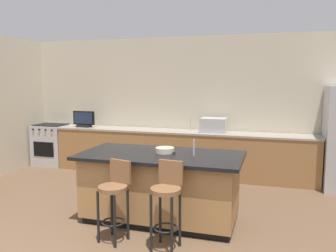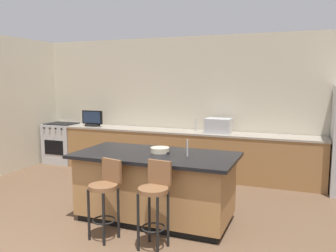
# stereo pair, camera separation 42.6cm
# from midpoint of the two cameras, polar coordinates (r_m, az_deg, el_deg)

# --- Properties ---
(wall_back) EXTENTS (7.45, 0.12, 2.76)m
(wall_back) POSITION_cam_midpoint_polar(r_m,az_deg,el_deg) (7.18, 6.13, 3.41)
(wall_back) COLOR beige
(wall_back) RESTS_ON ground_plane
(counter_back) EXTENTS (5.22, 0.62, 0.89)m
(counter_back) POSITION_cam_midpoint_polar(r_m,az_deg,el_deg) (6.97, 4.57, -4.44)
(counter_back) COLOR #9E7042
(counter_back) RESTS_ON ground_plane
(kitchen_island) EXTENTS (2.16, 1.09, 0.91)m
(kitchen_island) POSITION_cam_midpoint_polar(r_m,az_deg,el_deg) (4.77, 0.51, -9.81)
(kitchen_island) COLOR black
(kitchen_island) RESTS_ON ground_plane
(range_oven) EXTENTS (0.72, 0.63, 0.91)m
(range_oven) POSITION_cam_midpoint_polar(r_m,az_deg,el_deg) (8.31, -15.49, -2.70)
(range_oven) COLOR #B7BABF
(range_oven) RESTS_ON ground_plane
(microwave) EXTENTS (0.48, 0.36, 0.28)m
(microwave) POSITION_cam_midpoint_polar(r_m,az_deg,el_deg) (6.71, 10.08, 0.05)
(microwave) COLOR #B7BABF
(microwave) RESTS_ON counter_back
(tv_monitor) EXTENTS (0.49, 0.16, 0.34)m
(tv_monitor) POSITION_cam_midpoint_polar(r_m,az_deg,el_deg) (7.70, -10.74, 1.12)
(tv_monitor) COLOR black
(tv_monitor) RESTS_ON counter_back
(sink_faucet_back) EXTENTS (0.02, 0.02, 0.24)m
(sink_faucet_back) POSITION_cam_midpoint_polar(r_m,az_deg,el_deg) (6.92, 6.35, 0.19)
(sink_faucet_back) COLOR #B2B2B7
(sink_faucet_back) RESTS_ON counter_back
(sink_faucet_island) EXTENTS (0.02, 0.02, 0.22)m
(sink_faucet_island) POSITION_cam_midpoint_polar(r_m,az_deg,el_deg) (4.49, 5.91, -3.61)
(sink_faucet_island) COLOR #B2B2B7
(sink_faucet_island) RESTS_ON kitchen_island
(bar_stool_left) EXTENTS (0.35, 0.37, 0.95)m
(bar_stool_left) POSITION_cam_midpoint_polar(r_m,az_deg,el_deg) (4.23, -7.35, -10.75)
(bar_stool_left) COLOR brown
(bar_stool_left) RESTS_ON ground_plane
(bar_stool_right) EXTENTS (0.34, 0.35, 0.99)m
(bar_stool_right) POSITION_cam_midpoint_polar(r_m,az_deg,el_deg) (3.96, 0.95, -11.55)
(bar_stool_right) COLOR brown
(bar_stool_right) RESTS_ON ground_plane
(fruit_bowl) EXTENTS (0.26, 0.26, 0.07)m
(fruit_bowl) POSITION_cam_midpoint_polar(r_m,az_deg,el_deg) (4.72, 1.25, -3.96)
(fruit_bowl) COLOR beige
(fruit_bowl) RESTS_ON kitchen_island
(cell_phone) EXTENTS (0.10, 0.16, 0.01)m
(cell_phone) POSITION_cam_midpoint_polar(r_m,az_deg,el_deg) (4.77, 2.03, -4.23)
(cell_phone) COLOR black
(cell_phone) RESTS_ON kitchen_island
(tv_remote) EXTENTS (0.14, 0.16, 0.02)m
(tv_remote) POSITION_cam_midpoint_polar(r_m,az_deg,el_deg) (4.71, 2.33, -4.29)
(tv_remote) COLOR black
(tv_remote) RESTS_ON kitchen_island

